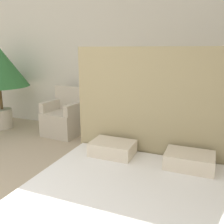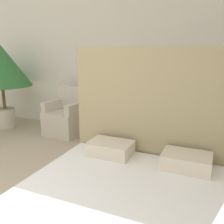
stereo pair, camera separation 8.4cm
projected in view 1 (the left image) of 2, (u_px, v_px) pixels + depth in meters
name	position (u px, v px, depth m)	size (l,w,h in m)	color
wall_back	(115.00, 56.00, 4.63)	(10.00, 0.06, 2.90)	silver
bed	(125.00, 222.00, 1.88)	(1.74, 2.08, 1.60)	#8C7A5B
armchair_near_window_left	(63.00, 120.00, 4.66)	(0.68, 0.61, 0.89)	beige
armchair_near_window_right	(113.00, 126.00, 4.29)	(0.69, 0.62, 0.89)	beige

